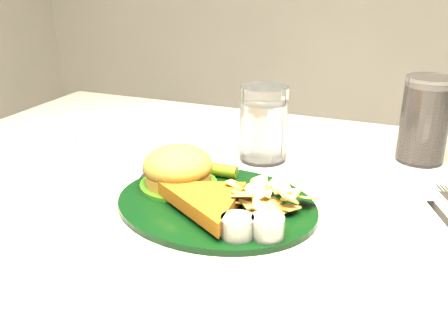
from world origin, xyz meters
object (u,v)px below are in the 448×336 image
at_px(fork_napkin, 447,220).
at_px(cola_glass, 425,120).
at_px(water_glass, 264,124).
at_px(dinner_plate, 216,186).

bearing_deg(fork_napkin, cola_glass, 79.36).
xyz_separation_m(cola_glass, fork_napkin, (0.04, -0.22, -0.06)).
bearing_deg(water_glass, fork_napkin, -23.82).
height_order(cola_glass, fork_napkin, cola_glass).
distance_m(dinner_plate, fork_napkin, 0.30).
bearing_deg(cola_glass, water_glass, -159.40).
height_order(water_glass, cola_glass, cola_glass).
relative_size(dinner_plate, water_glass, 2.25).
height_order(dinner_plate, fork_napkin, dinner_plate).
relative_size(cola_glass, fork_napkin, 0.89).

